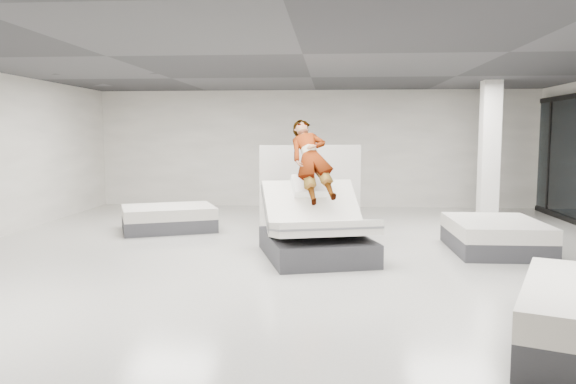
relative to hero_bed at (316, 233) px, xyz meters
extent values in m
plane|color=beige|center=(-0.20, -0.54, -0.40)|extent=(14.00, 14.00, 0.00)
plane|color=#272629|center=(-0.20, -0.54, 2.80)|extent=(14.00, 14.00, 0.00)
cube|color=white|center=(-0.20, 6.46, 1.20)|extent=(12.00, 0.04, 3.20)
cube|color=white|center=(-0.20, -7.54, 1.20)|extent=(12.00, 0.04, 3.20)
cube|color=#313136|center=(-0.01, 0.03, -0.22)|extent=(2.07, 2.44, 0.37)
cube|color=white|center=(-0.09, 0.34, 0.39)|extent=(1.77, 1.34, 0.85)
cube|color=slate|center=(-0.09, 0.34, 0.39)|extent=(1.76, 1.23, 0.71)
cube|color=white|center=(0.13, -0.46, 0.16)|extent=(1.80, 1.45, 0.39)
cube|color=slate|center=(0.13, -0.46, 0.16)|extent=(1.82, 1.45, 0.19)
cube|color=white|center=(-0.13, 0.46, 0.74)|extent=(0.67, 0.55, 0.38)
imported|color=slate|center=(-0.09, 0.32, 0.91)|extent=(1.02, 1.69, 1.41)
cube|color=black|center=(0.22, 0.04, 0.70)|extent=(0.09, 0.15, 0.08)
cube|color=silver|center=(-0.16, 1.76, 0.50)|extent=(1.94, 0.57, 1.80)
cube|color=#313136|center=(3.07, 0.74, -0.26)|extent=(1.48, 1.97, 0.29)
cube|color=white|center=(3.07, 0.74, 0.01)|extent=(1.48, 1.97, 0.24)
cube|color=#313136|center=(-3.15, 2.37, -0.26)|extent=(2.24, 1.99, 0.28)
cube|color=white|center=(-3.15, 2.37, -0.01)|extent=(2.24, 1.99, 0.23)
cube|color=white|center=(3.80, 3.96, 1.20)|extent=(0.40, 0.40, 3.20)
cube|color=black|center=(5.70, 5.46, 1.05)|extent=(0.09, 0.08, 2.80)
camera|label=1|loc=(0.23, -9.04, 1.63)|focal=35.00mm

